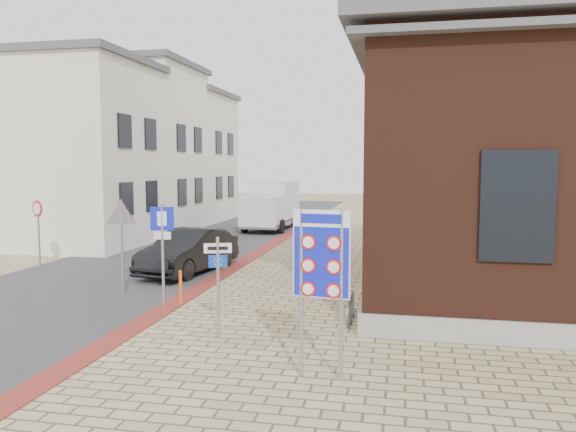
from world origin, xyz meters
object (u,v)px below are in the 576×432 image
Objects in this scene: sedan at (189,251)px; box_truck at (271,205)px; parking_sign at (162,237)px; essen_sign at (218,273)px; border_sign at (321,258)px; bollard at (181,287)px.

box_truck is at bearing 100.25° from sedan.
sedan is 1.67× the size of parking_sign.
sedan is 7.42m from essen_sign.
border_sign is 1.08× the size of parking_sign.
sedan is 10.26m from border_sign.
bollard is at bearing -61.89° from sedan.
border_sign is 6.29m from bollard.
sedan is 0.84× the size of box_truck.
parking_sign is 1.48m from bollard.
bollard is (0.25, 0.50, -1.38)m from parking_sign.
essen_sign reaches higher than sedan.
box_truck reaches higher than essen_sign.
box_truck is 19.74m from essen_sign.
sedan is 4.88m from parking_sign.
border_sign is 1.35× the size of essen_sign.
bollard is at bearing 141.78° from border_sign.
parking_sign reaches higher than essen_sign.
box_truck is 17.48m from parking_sign.
essen_sign is 2.95m from parking_sign.
border_sign is at bearing -72.31° from box_truck.
bollard is (1.60, -16.93, -0.97)m from box_truck.
border_sign is (5.70, -8.42, 1.34)m from sedan.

